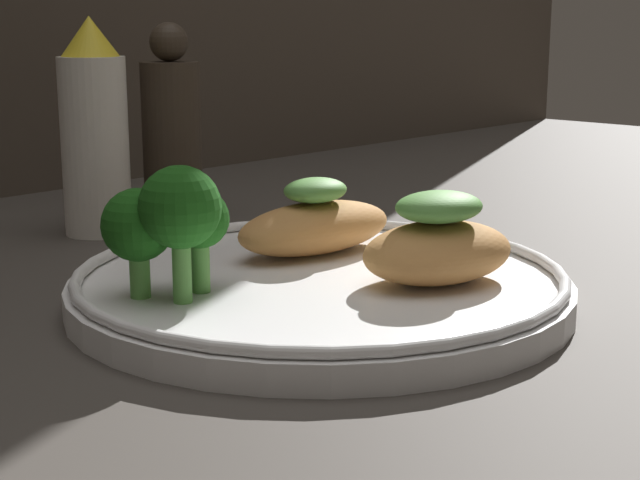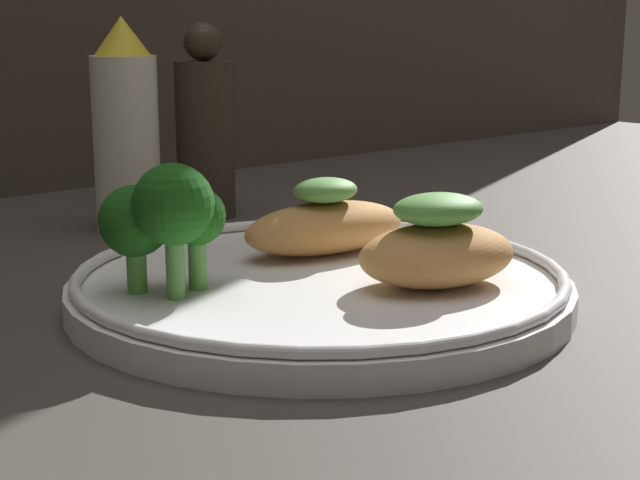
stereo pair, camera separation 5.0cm
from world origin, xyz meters
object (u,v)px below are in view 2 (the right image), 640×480
at_px(sauce_bottle, 126,129).
at_px(pepper_grinder, 205,131).
at_px(broccoli_bunch, 165,215).
at_px(plate, 320,286).

xyz_separation_m(sauce_bottle, pepper_grinder, (0.07, -0.00, -0.01)).
height_order(broccoli_bunch, sauce_bottle, sauce_bottle).
bearing_deg(broccoli_bunch, plate, -19.22).
height_order(plate, pepper_grinder, pepper_grinder).
distance_m(plate, sauce_bottle, 0.23).
xyz_separation_m(plate, pepper_grinder, (0.09, 0.23, 0.05)).
height_order(broccoli_bunch, pepper_grinder, pepper_grinder).
bearing_deg(sauce_bottle, pepper_grinder, -0.00).
relative_size(broccoli_bunch, sauce_bottle, 0.45).
bearing_deg(plate, broccoli_bunch, 160.78).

